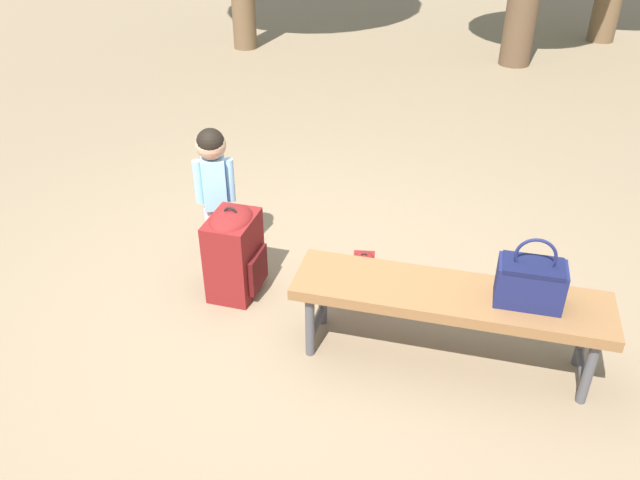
{
  "coord_description": "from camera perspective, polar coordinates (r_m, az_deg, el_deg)",
  "views": [
    {
      "loc": [
        -1.13,
        2.88,
        2.39
      ],
      "look_at": [
        -0.1,
        -0.05,
        0.45
      ],
      "focal_mm": 36.21,
      "sensor_mm": 36.0,
      "label": 1
    }
  ],
  "objects": [
    {
      "name": "ground_plane",
      "position": [
        3.91,
        -1.58,
        -5.7
      ],
      "size": [
        40.0,
        40.0,
        0.0
      ],
      "primitive_type": "plane",
      "color": "#7F6B51",
      "rests_on": "ground"
    },
    {
      "name": "park_bench",
      "position": [
        3.36,
        11.36,
        -5.25
      ],
      "size": [
        1.63,
        0.53,
        0.45
      ],
      "color": "brown",
      "rests_on": "ground"
    },
    {
      "name": "handbag",
      "position": [
        3.28,
        18.11,
        -3.49
      ],
      "size": [
        0.34,
        0.21,
        0.37
      ],
      "color": "#191E4C",
      "rests_on": "park_bench"
    },
    {
      "name": "child_standing",
      "position": [
        4.06,
        -9.38,
        5.66
      ],
      "size": [
        0.23,
        0.19,
        0.93
      ],
      "color": "#E5B2C6",
      "rests_on": "ground"
    },
    {
      "name": "backpack_large",
      "position": [
        3.89,
        -7.6,
        -0.91
      ],
      "size": [
        0.33,
        0.37,
        0.59
      ],
      "color": "maroon",
      "rests_on": "ground"
    },
    {
      "name": "backpack_small",
      "position": [
        3.93,
        3.87,
        -2.96
      ],
      "size": [
        0.18,
        0.2,
        0.29
      ],
      "color": "maroon",
      "rests_on": "ground"
    }
  ]
}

